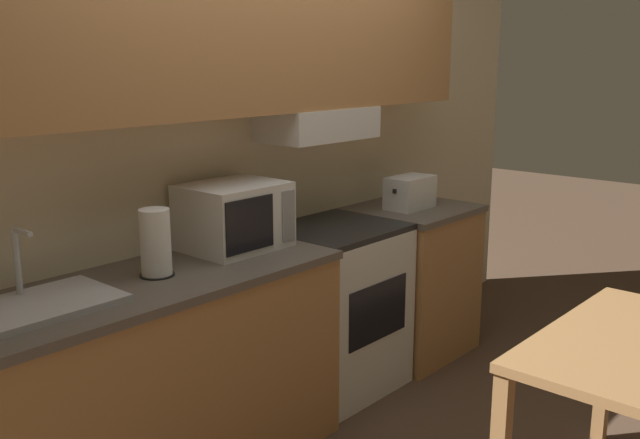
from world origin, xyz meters
TOP-DOWN VIEW (x-y plane):
  - ground_plane at (0.00, 0.00)m, footprint 16.00×16.00m
  - wall_back at (0.01, -0.06)m, footprint 5.35×0.38m
  - lower_counter_main at (-0.67, -0.30)m, footprint 1.62×0.62m
  - lower_counter_right_stub at (1.14, -0.30)m, footprint 0.68×0.62m
  - stove_range at (0.47, -0.28)m, footprint 0.66×0.57m
  - microwave at (-0.15, -0.21)m, footprint 0.44×0.36m
  - toaster at (1.10, -0.32)m, footprint 0.30×0.18m
  - sink_basin at (-1.14, -0.30)m, footprint 0.53×0.35m
  - paper_towel_roll at (-0.64, -0.29)m, footprint 0.14×0.14m

SIDE VIEW (x-z plane):
  - ground_plane at x=0.00m, z-range 0.00..0.00m
  - stove_range at x=0.47m, z-range 0.00..0.89m
  - lower_counter_main at x=-0.67m, z-range 0.00..0.89m
  - lower_counter_right_stub at x=1.14m, z-range 0.00..0.89m
  - sink_basin at x=-1.14m, z-range 0.77..1.04m
  - toaster at x=1.10m, z-range 0.89..1.07m
  - paper_towel_roll at x=-0.64m, z-range 0.89..1.16m
  - microwave at x=-0.15m, z-range 0.89..1.19m
  - wall_back at x=0.01m, z-range 0.22..2.77m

